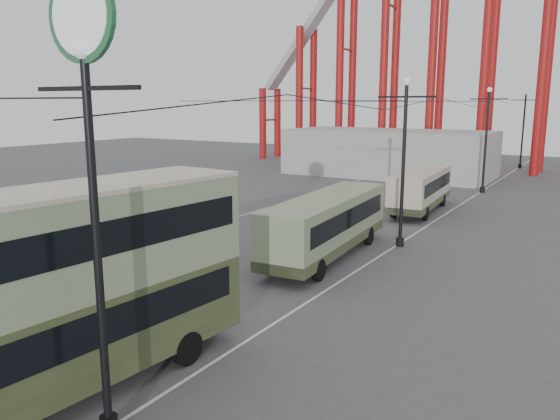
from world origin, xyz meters
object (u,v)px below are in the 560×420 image
Objects in this scene: double_decker_bus at (69,282)px; lamp_post_near at (88,109)px; pedestrian at (260,252)px; single_decker_cream at (421,188)px; single_decker_green at (327,223)px.

lamp_post_near is at bearing -16.21° from double_decker_bus.
double_decker_bus is 12.61m from pedestrian.
pedestrian is at bearing 104.20° from double_decker_bus.
double_decker_bus is 1.10× the size of single_decker_cream.
lamp_post_near reaches higher than pedestrian.
single_decker_cream is at bearing -108.40° from pedestrian.
double_decker_bus is 0.95× the size of single_decker_green.
double_decker_bus is (-2.29, 0.89, -4.61)m from lamp_post_near.
pedestrian is (-1.72, -3.74, -0.92)m from single_decker_green.
double_decker_bus reaches higher than pedestrian.
pedestrian is (-4.27, 13.13, -6.95)m from lamp_post_near.
double_decker_bus is 16.04m from single_decker_green.
lamp_post_near is 18.09m from single_decker_green.
single_decker_green is at bearing 95.95° from double_decker_bus.
single_decker_green is at bearing -95.59° from single_decker_cream.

